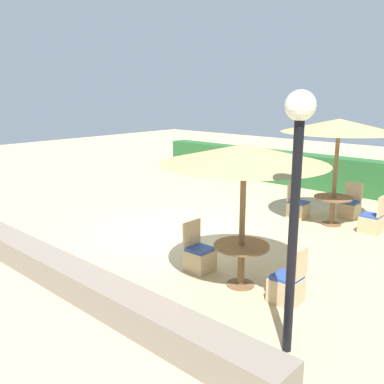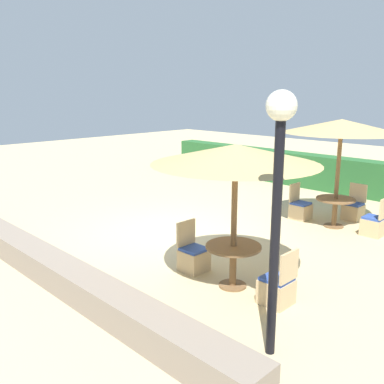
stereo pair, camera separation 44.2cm
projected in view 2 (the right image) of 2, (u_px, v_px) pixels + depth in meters
ground_plane at (174, 233)px, 10.20m from camera, size 40.00×40.00×0.00m
hedge_row at (319, 172)px, 14.71m from camera, size 13.00×0.70×1.15m
stone_border at (41, 262)px, 7.87m from camera, size 10.00×0.56×0.46m
lamp_post at (278, 174)px, 5.00m from camera, size 0.36×0.36×3.32m
parasol_front_right at (236, 155)px, 6.89m from camera, size 2.77×2.77×2.47m
round_table_front_right at (233, 256)px, 7.29m from camera, size 0.95×0.95×0.75m
patio_chair_front_right_west at (193, 257)px, 8.02m from camera, size 0.46×0.46×0.93m
patio_chair_front_right_east at (277, 288)px, 6.74m from camera, size 0.46×0.46×0.93m
parasol_back_right at (341, 126)px, 10.10m from camera, size 2.75×2.75×2.65m
round_table_back_right at (335, 205)px, 10.55m from camera, size 0.94×0.94×0.72m
patio_chair_back_right_west at (300, 209)px, 11.25m from camera, size 0.46×0.46×0.93m
patio_chair_back_right_north at (353, 210)px, 11.21m from camera, size 0.46×0.46×0.93m
patio_chair_back_right_east at (374, 225)px, 9.97m from camera, size 0.46×0.46×0.93m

